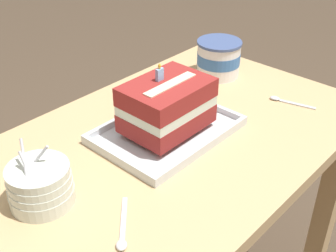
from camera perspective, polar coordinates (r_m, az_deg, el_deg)
dining_table at (r=1.16m, az=0.14°, el=-6.58°), size 1.07×0.66×0.73m
foil_tray at (r=1.10m, az=-0.14°, el=-0.70°), size 0.34×0.25×0.02m
birthday_cake at (r=1.06m, az=-0.15°, el=2.75°), size 0.21×0.15×0.16m
bowl_stack at (r=0.92m, az=-16.25°, el=-7.36°), size 0.13×0.13×0.14m
ice_cream_tub at (r=1.39m, az=6.58°, el=8.74°), size 0.14×0.14×0.11m
serving_spoon_near_tray at (r=1.29m, az=14.70°, el=3.24°), size 0.05×0.13×0.01m
serving_spoon_by_bowls at (r=0.84m, az=-5.94°, el=-13.80°), size 0.11×0.11×0.01m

